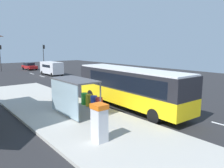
# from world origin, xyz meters

# --- Properties ---
(ground_plane) EXTENTS (56.00, 92.00, 0.04)m
(ground_plane) POSITION_xyz_m (0.00, 14.00, -0.02)
(ground_plane) COLOR #262628
(sidewalk_platform) EXTENTS (6.20, 30.00, 0.18)m
(sidewalk_platform) POSITION_xyz_m (-6.40, 2.00, 0.09)
(sidewalk_platform) COLOR #ADAAA3
(sidewalk_platform) RESTS_ON ground
(lane_stripe_seg_1) EXTENTS (0.16, 2.20, 0.01)m
(lane_stripe_seg_1) POSITION_xyz_m (0.25, -1.00, 0.01)
(lane_stripe_seg_1) COLOR silver
(lane_stripe_seg_1) RESTS_ON ground
(lane_stripe_seg_2) EXTENTS (0.16, 2.20, 0.01)m
(lane_stripe_seg_2) POSITION_xyz_m (0.25, 4.00, 0.01)
(lane_stripe_seg_2) COLOR silver
(lane_stripe_seg_2) RESTS_ON ground
(lane_stripe_seg_3) EXTENTS (0.16, 2.20, 0.01)m
(lane_stripe_seg_3) POSITION_xyz_m (0.25, 9.00, 0.01)
(lane_stripe_seg_3) COLOR silver
(lane_stripe_seg_3) RESTS_ON ground
(lane_stripe_seg_4) EXTENTS (0.16, 2.20, 0.01)m
(lane_stripe_seg_4) POSITION_xyz_m (0.25, 14.00, 0.01)
(lane_stripe_seg_4) COLOR silver
(lane_stripe_seg_4) RESTS_ON ground
(lane_stripe_seg_5) EXTENTS (0.16, 2.20, 0.01)m
(lane_stripe_seg_5) POSITION_xyz_m (0.25, 19.00, 0.01)
(lane_stripe_seg_5) COLOR silver
(lane_stripe_seg_5) RESTS_ON ground
(lane_stripe_seg_6) EXTENTS (0.16, 2.20, 0.01)m
(lane_stripe_seg_6) POSITION_xyz_m (0.25, 24.00, 0.01)
(lane_stripe_seg_6) COLOR silver
(lane_stripe_seg_6) RESTS_ON ground
(lane_stripe_seg_7) EXTENTS (0.16, 2.20, 0.01)m
(lane_stripe_seg_7) POSITION_xyz_m (0.25, 29.00, 0.01)
(lane_stripe_seg_7) COLOR silver
(lane_stripe_seg_7) RESTS_ON ground
(bus) EXTENTS (2.91, 11.09, 3.21)m
(bus) POSITION_xyz_m (-1.71, 0.98, 1.84)
(bus) COLOR yellow
(bus) RESTS_ON ground
(white_van) EXTENTS (2.10, 5.23, 2.30)m
(white_van) POSITION_xyz_m (2.20, 24.47, 1.34)
(white_van) COLOR silver
(white_van) RESTS_ON ground
(sedan_near) EXTENTS (2.04, 4.49, 1.52)m
(sedan_near) POSITION_xyz_m (2.30, 36.14, 0.79)
(sedan_near) COLOR #A51919
(sedan_near) RESTS_ON ground
(ticket_machine) EXTENTS (0.66, 0.76, 1.94)m
(ticket_machine) POSITION_xyz_m (-7.45, -2.94, 1.17)
(ticket_machine) COLOR silver
(ticket_machine) RESTS_ON sidewalk_platform
(recycling_bin_red) EXTENTS (0.52, 0.52, 0.95)m
(recycling_bin_red) POSITION_xyz_m (-4.20, 1.57, 0.66)
(recycling_bin_red) COLOR red
(recycling_bin_red) RESTS_ON sidewalk_platform
(recycling_bin_blue) EXTENTS (0.52, 0.52, 0.95)m
(recycling_bin_blue) POSITION_xyz_m (-4.20, 2.27, 0.66)
(recycling_bin_blue) COLOR blue
(recycling_bin_blue) RESTS_ON sidewalk_platform
(recycling_bin_yellow) EXTENTS (0.52, 0.52, 0.95)m
(recycling_bin_yellow) POSITION_xyz_m (-4.20, 2.97, 0.66)
(recycling_bin_yellow) COLOR yellow
(recycling_bin_yellow) RESTS_ON sidewalk_platform
(recycling_bin_green) EXTENTS (0.52, 0.52, 0.95)m
(recycling_bin_green) POSITION_xyz_m (-4.20, 3.67, 0.66)
(recycling_bin_green) COLOR green
(recycling_bin_green) RESTS_ON sidewalk_platform
(traffic_light_near_side) EXTENTS (0.49, 0.28, 5.36)m
(traffic_light_near_side) POSITION_xyz_m (5.50, 35.76, 3.54)
(traffic_light_near_side) COLOR #2D2D2D
(traffic_light_near_side) RESTS_ON ground
(traffic_light_far_side) EXTENTS (0.49, 0.28, 5.30)m
(traffic_light_far_side) POSITION_xyz_m (-3.10, 36.56, 3.51)
(traffic_light_far_side) COLOR #2D2D2D
(traffic_light_far_side) RESTS_ON ground
(bus_shelter) EXTENTS (1.80, 4.00, 2.50)m
(bus_shelter) POSITION_xyz_m (-6.41, 1.87, 2.10)
(bus_shelter) COLOR #4C4C51
(bus_shelter) RESTS_ON sidewalk_platform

